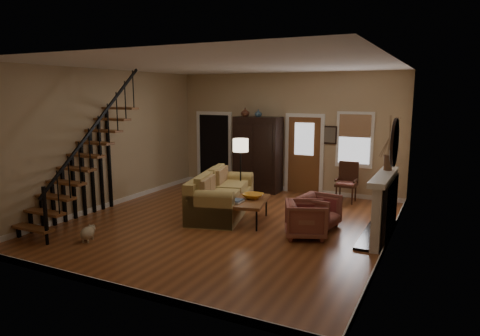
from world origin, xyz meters
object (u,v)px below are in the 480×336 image
at_px(armchair_right, 319,211).
at_px(coffee_table, 248,211).
at_px(armchair_left, 306,219).
at_px(floor_lamp, 241,172).
at_px(armoire, 258,154).
at_px(sofa, 222,195).
at_px(side_chair, 346,183).

bearing_deg(armchair_right, coffee_table, 109.92).
height_order(armchair_left, floor_lamp, floor_lamp).
height_order(armoire, armchair_right, armoire).
bearing_deg(armchair_left, sofa, 49.66).
bearing_deg(coffee_table, sofa, 158.27).
height_order(sofa, floor_lamp, floor_lamp).
xyz_separation_m(armchair_left, floor_lamp, (-2.19, 1.60, 0.48)).
distance_m(armoire, sofa, 2.61).
xyz_separation_m(armchair_left, side_chair, (0.09, 3.04, 0.16)).
height_order(armchair_right, floor_lamp, floor_lamp).
distance_m(armchair_left, side_chair, 3.05).
distance_m(armchair_left, armchair_right, 0.71).
bearing_deg(sofa, side_chair, 30.64).
bearing_deg(armoire, sofa, -84.98).
xyz_separation_m(armoire, floor_lamp, (0.27, -1.64, -0.22)).
height_order(coffee_table, armchair_left, armchair_left).
xyz_separation_m(armoire, side_chair, (2.55, -0.20, -0.54)).
xyz_separation_m(sofa, armchair_left, (2.23, -0.71, -0.10)).
relative_size(sofa, side_chair, 2.38).
bearing_deg(coffee_table, armoire, 110.06).
distance_m(sofa, armchair_left, 2.35).
height_order(sofa, armchair_right, sofa).
height_order(armchair_left, armchair_right, armchair_left).
distance_m(sofa, floor_lamp, 0.96).
xyz_separation_m(sofa, floor_lamp, (0.05, 0.88, 0.38)).
distance_m(armchair_left, floor_lamp, 2.75).
xyz_separation_m(armchair_left, armchair_right, (0.06, 0.71, -0.01)).
bearing_deg(sofa, armchair_right, -14.43).
height_order(sofa, armchair_left, sofa).
relative_size(armchair_left, side_chair, 0.76).
distance_m(sofa, side_chair, 3.29).
relative_size(armoire, floor_lamp, 1.27).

